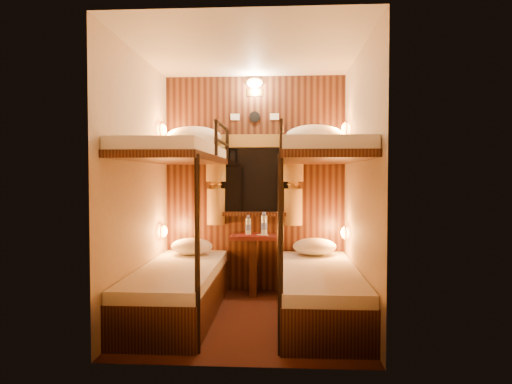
# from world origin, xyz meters

# --- Properties ---
(floor) EXTENTS (2.10, 2.10, 0.00)m
(floor) POSITION_xyz_m (0.00, 0.00, 0.00)
(floor) COLOR #3A170F
(floor) RESTS_ON ground
(ceiling) EXTENTS (2.10, 2.10, 0.00)m
(ceiling) POSITION_xyz_m (0.00, 0.00, 2.40)
(ceiling) COLOR silver
(ceiling) RESTS_ON wall_back
(wall_back) EXTENTS (2.40, 0.00, 2.40)m
(wall_back) POSITION_xyz_m (0.00, 1.05, 1.20)
(wall_back) COLOR #C6B293
(wall_back) RESTS_ON floor
(wall_front) EXTENTS (2.40, 0.00, 2.40)m
(wall_front) POSITION_xyz_m (0.00, -1.05, 1.20)
(wall_front) COLOR #C6B293
(wall_front) RESTS_ON floor
(wall_left) EXTENTS (0.00, 2.40, 2.40)m
(wall_left) POSITION_xyz_m (-1.00, 0.00, 1.20)
(wall_left) COLOR #C6B293
(wall_left) RESTS_ON floor
(wall_right) EXTENTS (0.00, 2.40, 2.40)m
(wall_right) POSITION_xyz_m (1.00, 0.00, 1.20)
(wall_right) COLOR #C6B293
(wall_right) RESTS_ON floor
(back_panel) EXTENTS (2.00, 0.03, 2.40)m
(back_panel) POSITION_xyz_m (0.00, 1.04, 1.20)
(back_panel) COLOR black
(back_panel) RESTS_ON floor
(bunk_left) EXTENTS (0.72, 1.90, 1.82)m
(bunk_left) POSITION_xyz_m (-0.65, 0.07, 0.56)
(bunk_left) COLOR black
(bunk_left) RESTS_ON floor
(bunk_right) EXTENTS (0.72, 1.90, 1.82)m
(bunk_right) POSITION_xyz_m (0.65, 0.07, 0.56)
(bunk_right) COLOR black
(bunk_right) RESTS_ON floor
(window) EXTENTS (1.00, 0.12, 0.79)m
(window) POSITION_xyz_m (0.00, 1.00, 1.18)
(window) COLOR black
(window) RESTS_ON back_panel
(curtains) EXTENTS (1.10, 0.22, 1.00)m
(curtains) POSITION_xyz_m (0.00, 0.97, 1.26)
(curtains) COLOR olive
(curtains) RESTS_ON back_panel
(back_fixtures) EXTENTS (0.54, 0.09, 0.48)m
(back_fixtures) POSITION_xyz_m (0.00, 1.00, 2.25)
(back_fixtures) COLOR black
(back_fixtures) RESTS_ON back_panel
(reading_lamps) EXTENTS (2.00, 0.20, 1.25)m
(reading_lamps) POSITION_xyz_m (-0.00, 0.70, 1.24)
(reading_lamps) COLOR orange
(reading_lamps) RESTS_ON wall_left
(table) EXTENTS (0.50, 0.34, 0.66)m
(table) POSITION_xyz_m (0.00, 0.85, 0.41)
(table) COLOR #581914
(table) RESTS_ON floor
(bottle_left) EXTENTS (0.06, 0.06, 0.21)m
(bottle_left) POSITION_xyz_m (-0.06, 0.86, 0.74)
(bottle_left) COLOR #99BFE5
(bottle_left) RESTS_ON table
(bottle_right) EXTENTS (0.07, 0.07, 0.25)m
(bottle_right) POSITION_xyz_m (0.11, 0.87, 0.76)
(bottle_right) COLOR #99BFE5
(bottle_right) RESTS_ON table
(sachet_a) EXTENTS (0.09, 0.07, 0.01)m
(sachet_a) POSITION_xyz_m (0.08, 0.83, 0.65)
(sachet_a) COLOR silver
(sachet_a) RESTS_ON table
(sachet_b) EXTENTS (0.09, 0.07, 0.01)m
(sachet_b) POSITION_xyz_m (0.12, 0.81, 0.65)
(sachet_b) COLOR silver
(sachet_b) RESTS_ON table
(pillow_lower_left) EXTENTS (0.44, 0.32, 0.17)m
(pillow_lower_left) POSITION_xyz_m (-0.65, 0.70, 0.54)
(pillow_lower_left) COLOR white
(pillow_lower_left) RESTS_ON bunk_left
(pillow_lower_right) EXTENTS (0.46, 0.33, 0.18)m
(pillow_lower_right) POSITION_xyz_m (0.65, 0.74, 0.55)
(pillow_lower_right) COLOR white
(pillow_lower_right) RESTS_ON bunk_right
(pillow_upper_left) EXTENTS (0.61, 0.44, 0.24)m
(pillow_upper_left) POSITION_xyz_m (-0.65, 0.82, 1.71)
(pillow_upper_left) COLOR white
(pillow_upper_left) RESTS_ON bunk_left
(pillow_upper_right) EXTENTS (0.63, 0.45, 0.25)m
(pillow_upper_right) POSITION_xyz_m (0.65, 0.80, 1.71)
(pillow_upper_right) COLOR white
(pillow_upper_right) RESTS_ON bunk_right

